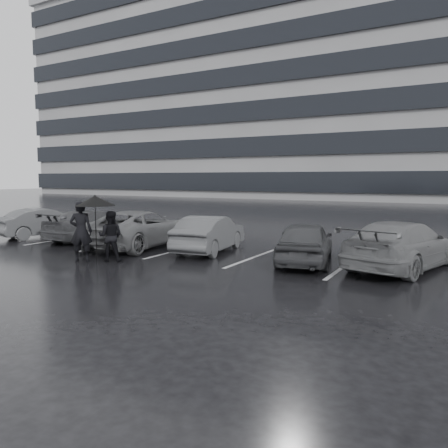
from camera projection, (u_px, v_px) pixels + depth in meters
ground at (205, 266)px, 12.17m from camera, size 160.00×160.00×0.00m
office_building at (250, 95)px, 62.98m from camera, size 61.00×26.00×29.00m
car_main at (305, 242)px, 12.56m from camera, size 2.22×3.83×1.22m
car_west_a at (210, 234)px, 14.55m from camera, size 1.84×3.82×1.21m
car_west_b at (139, 228)px, 15.61m from camera, size 2.73×4.93×1.31m
car_west_c at (93, 225)px, 17.29m from camera, size 1.87×4.19×1.19m
car_west_d at (45, 223)px, 18.17m from camera, size 2.21×3.86×1.20m
car_east at (402, 245)px, 11.78m from camera, size 2.92×4.82×1.31m
pedestrian_left at (81, 231)px, 12.81m from camera, size 0.78×0.71×1.79m
pedestrian_right at (110, 236)px, 12.85m from camera, size 0.91×0.84×1.50m
umbrella at (95, 201)px, 12.77m from camera, size 1.16×1.16×1.97m
stall_stripes at (224, 251)px, 14.72m from camera, size 19.72×5.00×0.00m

